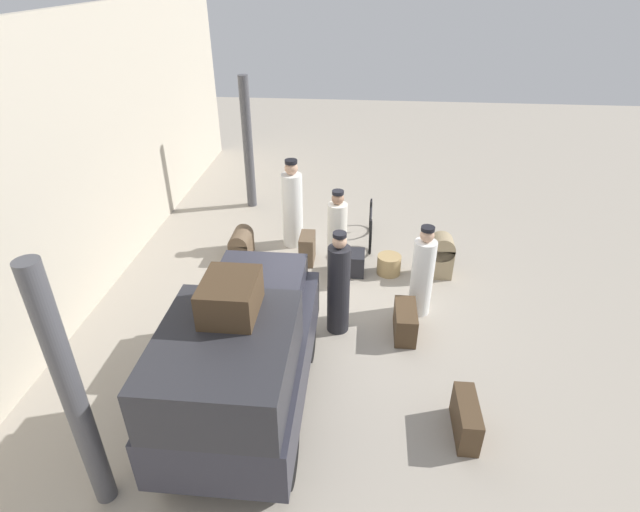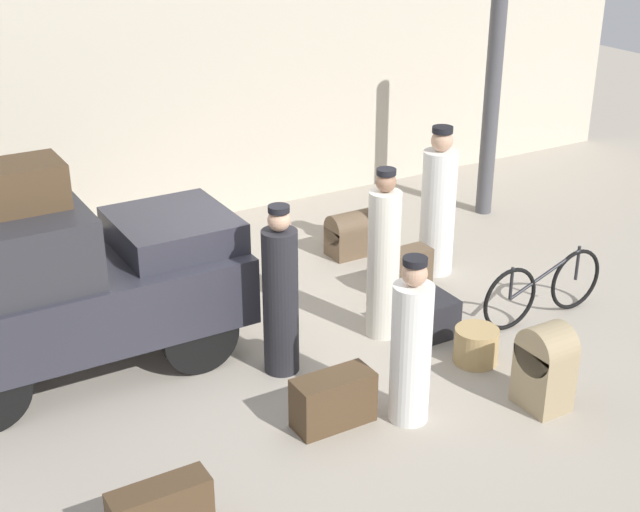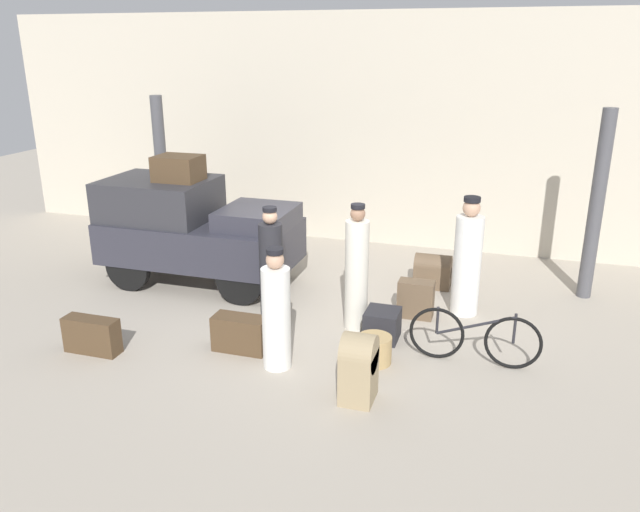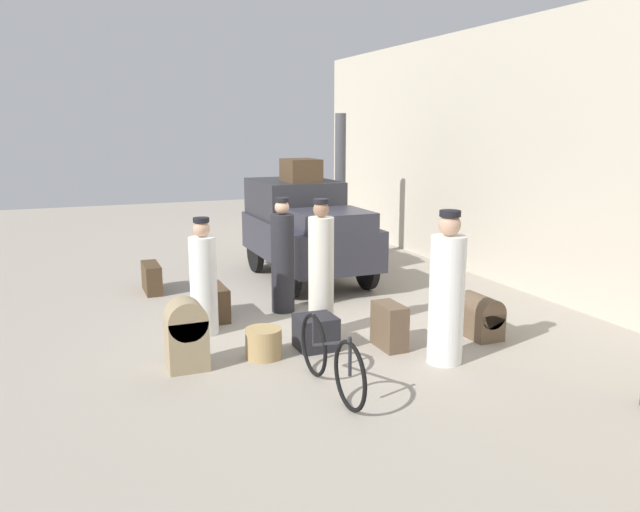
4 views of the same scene
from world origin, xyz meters
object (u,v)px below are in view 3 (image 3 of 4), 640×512
(bicycle, at_px, (474,337))
(suitcase_tan_flat, at_px, (359,366))
(trunk_umber_medium, at_px, (240,334))
(porter_with_bicycle, at_px, (271,269))
(wicker_basket, at_px, (374,350))
(truck, at_px, (193,228))
(conductor_in_dark_uniform, at_px, (276,314))
(trunk_large_brown, at_px, (92,335))
(trunk_barrel_dark, at_px, (433,271))
(trunk_wicker_pale, at_px, (416,299))
(porter_standing_middle, at_px, (467,261))
(trunk_on_truck_roof, at_px, (179,168))
(suitcase_black_upright, at_px, (382,325))
(porter_lifting_near_truck, at_px, (357,272))

(bicycle, distance_m, suitcase_tan_flat, 1.76)
(suitcase_tan_flat, height_order, trunk_umber_medium, suitcase_tan_flat)
(porter_with_bicycle, bearing_deg, wicker_basket, -26.02)
(bicycle, bearing_deg, truck, 162.02)
(conductor_in_dark_uniform, bearing_deg, trunk_large_brown, -171.51)
(suitcase_tan_flat, height_order, trunk_large_brown, suitcase_tan_flat)
(trunk_barrel_dark, height_order, trunk_wicker_pale, trunk_wicker_pale)
(porter_standing_middle, relative_size, suitcase_tan_flat, 2.19)
(trunk_umber_medium, bearing_deg, wicker_basket, 6.36)
(bicycle, relative_size, trunk_large_brown, 2.21)
(bicycle, bearing_deg, trunk_wicker_pale, 127.70)
(porter_standing_middle, distance_m, conductor_in_dark_uniform, 3.21)
(truck, xyz_separation_m, trunk_on_truck_roof, (-0.19, 0.00, 1.00))
(suitcase_black_upright, bearing_deg, wicker_basket, -86.17)
(truck, relative_size, porter_standing_middle, 1.78)
(porter_standing_middle, relative_size, trunk_barrel_dark, 3.00)
(conductor_in_dark_uniform, distance_m, trunk_umber_medium, 0.83)
(suitcase_black_upright, height_order, trunk_umber_medium, trunk_umber_medium)
(porter_lifting_near_truck, xyz_separation_m, trunk_wicker_pale, (0.77, 0.62, -0.57))
(truck, bearing_deg, trunk_large_brown, -91.45)
(porter_lifting_near_truck, relative_size, suitcase_black_upright, 3.82)
(trunk_barrel_dark, bearing_deg, bicycle, -71.24)
(trunk_wicker_pale, bearing_deg, truck, 174.92)
(bicycle, xyz_separation_m, trunk_barrel_dark, (-0.86, 2.53, -0.08))
(trunk_wicker_pale, bearing_deg, trunk_umber_medium, -139.39)
(trunk_large_brown, bearing_deg, wicker_basket, 12.92)
(porter_lifting_near_truck, distance_m, suitcase_black_upright, 0.82)
(truck, distance_m, suitcase_black_upright, 3.81)
(trunk_large_brown, height_order, trunk_wicker_pale, trunk_wicker_pale)
(porter_with_bicycle, distance_m, suitcase_tan_flat, 2.53)
(porter_lifting_near_truck, height_order, suitcase_tan_flat, porter_lifting_near_truck)
(porter_with_bicycle, xyz_separation_m, conductor_in_dark_uniform, (0.59, -1.32, -0.07))
(porter_with_bicycle, height_order, suitcase_black_upright, porter_with_bicycle)
(suitcase_tan_flat, bearing_deg, porter_with_bicycle, 134.74)
(truck, bearing_deg, trunk_on_truck_roof, 180.00)
(wicker_basket, xyz_separation_m, suitcase_tan_flat, (0.02, -0.92, 0.25))
(truck, relative_size, porter_lifting_near_truck, 1.76)
(suitcase_black_upright, bearing_deg, conductor_in_dark_uniform, -133.62)
(porter_with_bicycle, relative_size, suitcase_black_upright, 3.58)
(truck, xyz_separation_m, suitcase_black_upright, (3.53, -1.21, -0.75))
(conductor_in_dark_uniform, xyz_separation_m, trunk_on_truck_roof, (-2.61, 2.38, 1.24))
(truck, distance_m, trunk_wicker_pale, 3.93)
(bicycle, distance_m, trunk_wicker_pale, 1.53)
(truck, xyz_separation_m, porter_with_bicycle, (1.83, -1.06, -0.17))
(bicycle, height_order, wicker_basket, bicycle)
(bicycle, height_order, suitcase_tan_flat, suitcase_tan_flat)
(bicycle, height_order, trunk_on_truck_roof, trunk_on_truck_roof)
(suitcase_tan_flat, distance_m, trunk_large_brown, 3.67)
(porter_standing_middle, height_order, suitcase_black_upright, porter_standing_middle)
(bicycle, xyz_separation_m, trunk_umber_medium, (-3.00, -0.56, -0.12))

